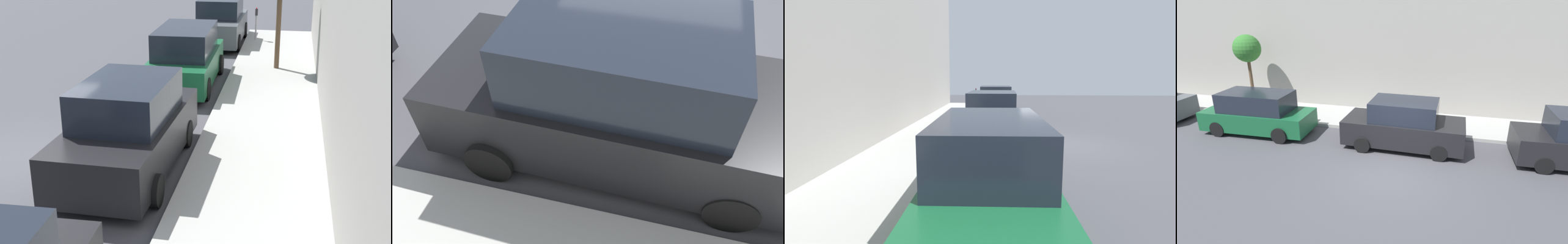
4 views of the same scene
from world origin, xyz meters
TOP-DOWN VIEW (x-y plane):
  - ground_plane at (0.00, 0.00)m, footprint 60.00×60.00m
  - parked_suv_third at (2.29, -0.11)m, footprint 2.08×4.85m

SIDE VIEW (x-z plane):
  - ground_plane at x=0.00m, z-range 0.00..0.00m
  - parked_suv_third at x=2.29m, z-range -0.06..1.92m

